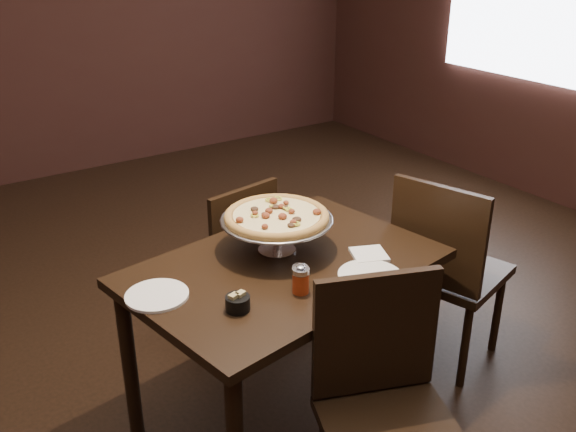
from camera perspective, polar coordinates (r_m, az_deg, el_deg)
room at (r=2.48m, az=0.50°, el=11.21°), size 6.04×7.04×2.84m
dining_table at (r=2.59m, az=-0.30°, el=-6.16°), size 1.31×0.98×0.75m
pizza_stand at (r=2.57m, az=-1.02°, el=-0.07°), size 0.46×0.46×0.19m
parmesan_shaker at (r=2.35m, az=1.08°, el=-5.40°), size 0.06×0.06×0.10m
pepper_flake_shaker at (r=2.32m, az=1.13°, el=-5.67°), size 0.06×0.06×0.11m
packet_caddy at (r=2.24m, az=-4.50°, el=-7.69°), size 0.09×0.09×0.07m
napkin_stack at (r=2.61m, az=7.22°, el=-3.43°), size 0.18×0.18×0.01m
plate_left at (r=2.37m, az=-11.57°, el=-6.93°), size 0.23×0.23×0.01m
plate_near at (r=2.46m, az=7.30°, el=-5.28°), size 0.25×0.25×0.01m
serving_spatula at (r=2.58m, az=2.08°, el=-0.04°), size 0.14×0.14×0.02m
chair_far at (r=3.21m, az=-5.11°, el=-3.48°), size 0.47×0.47×0.86m
chair_near at (r=2.25m, az=8.63°, el=-16.15°), size 0.57×0.57×0.94m
chair_side at (r=3.07m, az=13.85°, el=-4.34°), size 0.56×0.56×0.97m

